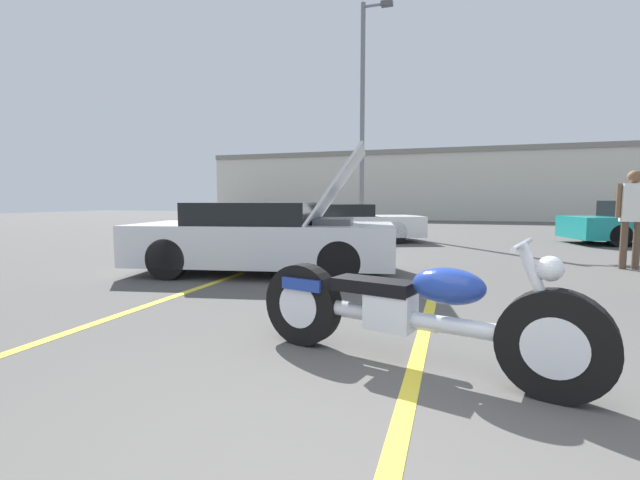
{
  "coord_description": "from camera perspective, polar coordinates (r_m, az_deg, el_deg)",
  "views": [
    {
      "loc": [
        0.4,
        -1.53,
        1.25
      ],
      "look_at": [
        -1.05,
        3.05,
        0.8
      ],
      "focal_mm": 24.0,
      "sensor_mm": 36.0,
      "label": 1
    }
  ],
  "objects": [
    {
      "name": "parking_stripe_foreground",
      "position": [
        5.49,
        -22.3,
        -8.17
      ],
      "size": [
        0.12,
        4.91,
        0.01
      ],
      "primitive_type": "cube",
      "color": "yellow",
      "rests_on": "ground"
    },
    {
      "name": "show_car_hood_open",
      "position": [
        7.4,
        -7.3,
        0.33
      ],
      "size": [
        4.63,
        2.62,
        2.11
      ],
      "rotation": [
        0.0,
        0.0,
        0.18
      ],
      "color": "silver",
      "rests_on": "ground"
    },
    {
      "name": "far_building",
      "position": [
        29.17,
        16.99,
        7.27
      ],
      "size": [
        32.0,
        4.2,
        4.4
      ],
      "color": "beige",
      "rests_on": "ground"
    },
    {
      "name": "parking_stripe_middle",
      "position": [
        4.27,
        13.71,
        -11.77
      ],
      "size": [
        0.12,
        4.91,
        0.01
      ],
      "primitive_type": "cube",
      "color": "yellow",
      "rests_on": "ground"
    },
    {
      "name": "parked_car_left_row",
      "position": [
        12.9,
        2.74,
        2.25
      ],
      "size": [
        5.05,
        3.36,
        1.12
      ],
      "rotation": [
        0.0,
        0.0,
        0.37
      ],
      "color": "white",
      "rests_on": "ground"
    },
    {
      "name": "motorcycle",
      "position": [
        3.3,
        11.62,
        -9.44
      ],
      "size": [
        2.58,
        0.97,
        0.99
      ],
      "rotation": [
        0.0,
        0.0,
        -0.27
      ],
      "color": "black",
      "rests_on": "ground"
    },
    {
      "name": "spectator_near_motorcycle",
      "position": [
        9.5,
        36.21,
        3.21
      ],
      "size": [
        0.52,
        0.23,
        1.78
      ],
      "color": "brown",
      "rests_on": "ground"
    },
    {
      "name": "light_pole",
      "position": [
        17.39,
        5.9,
        16.91
      ],
      "size": [
        1.21,
        0.28,
        8.7
      ],
      "color": "slate",
      "rests_on": "ground"
    }
  ]
}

